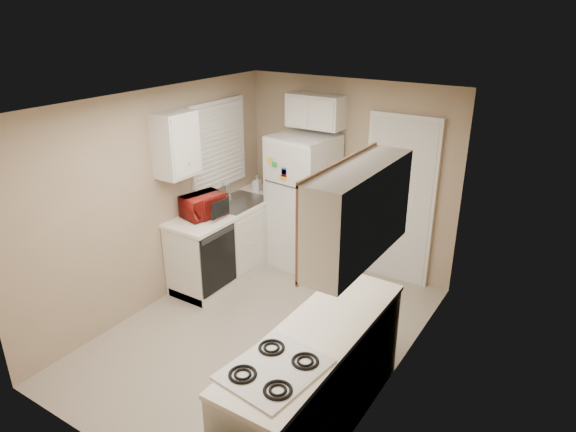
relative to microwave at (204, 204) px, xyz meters
The scene contains 19 objects.
floor 1.63m from the microwave, 22.72° to the right, with size 3.80×3.80×0.00m, color #BFB29C.
ceiling 1.84m from the microwave, 22.72° to the right, with size 3.80×3.80×0.00m, color white.
wall_left 0.56m from the microwave, 117.44° to the right, with size 3.80×3.80×0.00m, color tan.
wall_right 2.60m from the microwave, 10.69° to the right, with size 3.80×3.80×0.00m, color tan.
wall_back 1.83m from the microwave, 50.97° to the left, with size 2.80×2.80×0.00m, color tan.
wall_front 2.65m from the microwave, 64.22° to the right, with size 2.80×2.80×0.00m, color tan.
left_counter 0.73m from the microwave, 83.19° to the left, with size 0.60×1.80×0.90m, color silver.
dishwasher 0.68m from the microwave, 28.09° to the right, with size 0.03×0.58×0.72m, color black.
sink 0.60m from the microwave, 84.97° to the left, with size 0.54×0.74×0.16m, color gray.
microwave is the anchor object (origin of this frame).
soap_bottle 1.06m from the microwave, 90.00° to the left, with size 0.09×0.10×0.21m, color white.
window_blinds 0.82m from the microwave, 110.27° to the left, with size 0.10×0.98×1.08m, color silver.
upper_cabinet_left 0.80m from the microwave, 110.93° to the right, with size 0.30×0.45×0.70m, color silver.
refrigerator 1.29m from the microwave, 56.87° to the left, with size 0.71×0.69×1.73m, color silver.
cabinet_over_fridge 1.75m from the microwave, 59.41° to the left, with size 0.70×0.30×0.40m, color silver.
interior_door 2.31m from the microwave, 36.69° to the left, with size 0.86×0.06×2.08m, color silver.
right_counter 2.66m from the microwave, 29.66° to the right, with size 0.60×2.00×0.90m, color silver.
stove 2.94m from the microwave, 39.41° to the right, with size 0.55×0.68×0.83m, color silver.
upper_cabinet_right 2.70m from the microwave, 22.24° to the right, with size 0.30×1.20×0.70m, color silver.
Camera 1 is at (2.66, -3.66, 3.18)m, focal length 32.00 mm.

